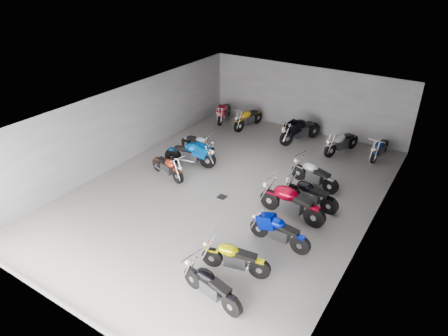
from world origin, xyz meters
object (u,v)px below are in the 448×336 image
Objects in this scene: motorcycle_right_b at (235,258)px; motorcycle_back_e at (341,142)px; motorcycle_back_d at (300,130)px; motorcycle_left_e at (191,154)px; motorcycle_right_f at (314,175)px; motorcycle_back_b at (248,118)px; motorcycle_right_a at (211,286)px; motorcycle_right_d at (291,202)px; motorcycle_right_c at (279,231)px; motorcycle_back_f at (380,148)px; motorcycle_right_e at (310,194)px; drain_grate at (222,197)px; motorcycle_left_d at (168,167)px; motorcycle_left_f at (198,144)px; motorcycle_back_a at (224,112)px.

motorcycle_back_e is at bearing -13.39° from motorcycle_right_b.
motorcycle_back_d is at bearing 17.16° from motorcycle_back_e.
motorcycle_left_e reaches higher than motorcycle_back_e.
motorcycle_back_b is (-4.94, 3.64, 0.02)m from motorcycle_right_f.
motorcycle_right_f is 0.90× the size of motorcycle_back_d.
motorcycle_right_a is 4.46m from motorcycle_right_d.
motorcycle_left_e is 5.06m from motorcycle_right_f.
motorcycle_right_b is 3.25m from motorcycle_right_d.
motorcycle_right_c is at bearing -29.30° from motorcycle_right_b.
motorcycle_back_f is (1.61, 9.36, -0.03)m from motorcycle_right_b.
motorcycle_right_b is 4.22m from motorcycle_right_e.
motorcycle_back_f is at bearing 57.69° from drain_grate.
motorcycle_left_d is at bearing 178.02° from drain_grate.
motorcycle_right_a is 0.87× the size of motorcycle_back_d.
motorcycle_right_e is at bearing 71.66° from motorcycle_left_e.
motorcycle_left_f is at bearing 30.48° from motorcycle_right_b.
motorcycle_back_e is at bearing 14.06° from motorcycle_right_f.
motorcycle_left_e is 1.02× the size of motorcycle_back_b.
drain_grate is at bearing 106.18° from motorcycle_back_a.
motorcycle_back_a is 7.98m from motorcycle_back_f.
motorcycle_right_a is at bearing 125.34° from motorcycle_back_d.
motorcycle_right_f is 3.35m from motorcycle_back_e.
motorcycle_right_a is 10.14m from motorcycle_back_e.
motorcycle_left_d is 0.78× the size of motorcycle_right_d.
motorcycle_left_e reaches higher than motorcycle_right_a.
motorcycle_left_f is at bearing 59.55° from motorcycle_right_c.
motorcycle_right_b is 0.97× the size of motorcycle_right_f.
motorcycle_right_b is (4.99, -3.13, 0.02)m from motorcycle_left_d.
motorcycle_right_d is at bearing -164.28° from motorcycle_right_f.
motorcycle_left_e is (0.18, 1.27, 0.08)m from motorcycle_left_d.
motorcycle_right_e reaches higher than drain_grate.
motorcycle_right_a is (5.29, -6.73, 0.02)m from motorcycle_left_f.
motorcycle_right_b is at bearing 71.93° from motorcycle_left_d.
motorcycle_back_f is (1.50, 3.78, -0.04)m from motorcycle_right_f.
motorcycle_back_e is at bearing 6.54° from motorcycle_right_c.
drain_grate is at bearing 39.73° from motorcycle_right_a.
motorcycle_right_f reaches higher than motorcycle_left_f.
motorcycle_right_f is (0.11, 5.58, 0.01)m from motorcycle_right_b.
drain_grate is at bearing 68.59° from motorcycle_right_c.
motorcycle_back_a is (-6.59, 6.12, -0.09)m from motorcycle_right_d.
motorcycle_right_f reaches higher than drain_grate.
motorcycle_right_f is at bearing 111.93° from motorcycle_back_e.
motorcycle_left_f is (-0.44, 1.13, -0.09)m from motorcycle_left_e.
motorcycle_back_b is at bearing 44.67° from motorcycle_right_d.
motorcycle_back_d is at bearing 43.78° from motorcycle_right_f.
motorcycle_right_d is (2.60, 0.21, 0.57)m from drain_grate.
motorcycle_right_a is 0.95× the size of motorcycle_right_e.
drain_grate is 3.21m from motorcycle_right_c.
motorcycle_back_e is (2.44, 5.90, 0.51)m from drain_grate.
motorcycle_right_d is at bearing 72.27° from motorcycle_left_f.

